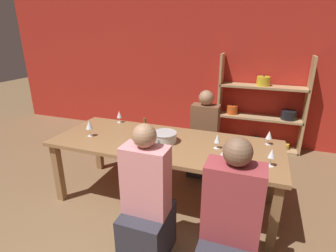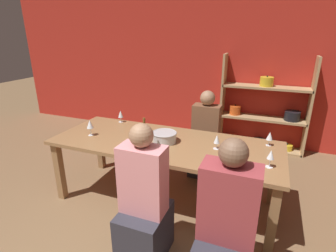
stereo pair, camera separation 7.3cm
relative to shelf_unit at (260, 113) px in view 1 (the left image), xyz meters
name	(u,v)px [view 1 (the left image)]	position (x,y,z in m)	size (l,w,h in m)	color
wall_back_red	(218,65)	(-0.79, 0.20, 0.73)	(8.80, 0.06, 2.70)	red
shelf_unit	(260,113)	(0.00, 0.00, 0.00)	(1.38, 0.30, 1.57)	tan
dining_table	(165,148)	(-0.96, -1.98, 0.06)	(2.51, 0.97, 0.76)	olive
mixing_bowl	(165,137)	(-0.96, -1.99, 0.20)	(0.27, 0.27, 0.11)	#B7BABC
wine_bottle_green	(145,137)	(-1.07, -2.24, 0.28)	(0.07, 0.07, 0.34)	brown
wine_glass_white_a	(119,115)	(-1.76, -1.58, 0.25)	(0.07, 0.07, 0.16)	white
wine_glass_red_a	(269,135)	(0.11, -1.67, 0.25)	(0.07, 0.07, 0.15)	white
wine_glass_red_b	(137,136)	(-1.20, -2.19, 0.25)	(0.08, 0.08, 0.15)	white
wine_glass_red_c	(89,125)	(-1.83, -2.12, 0.28)	(0.08, 0.08, 0.19)	white
wine_glass_white_b	(272,154)	(0.13, -2.17, 0.26)	(0.07, 0.07, 0.17)	white
wine_glass_white_c	(223,155)	(-0.28, -2.35, 0.26)	(0.07, 0.07, 0.17)	white
wine_glass_white_d	(217,139)	(-0.39, -1.96, 0.25)	(0.07, 0.07, 0.16)	white
wine_glass_white_e	(230,143)	(-0.25, -2.05, 0.26)	(0.07, 0.07, 0.17)	white
person_near_a	(147,211)	(-0.82, -2.79, -0.15)	(0.38, 0.47, 1.25)	#2D2D38
person_far_a	(204,143)	(-0.69, -1.16, -0.18)	(0.36, 0.46, 1.19)	#2D2D38
person_near_b	(229,235)	(-0.12, -2.82, -0.16)	(0.42, 0.52, 1.25)	#2D2D38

